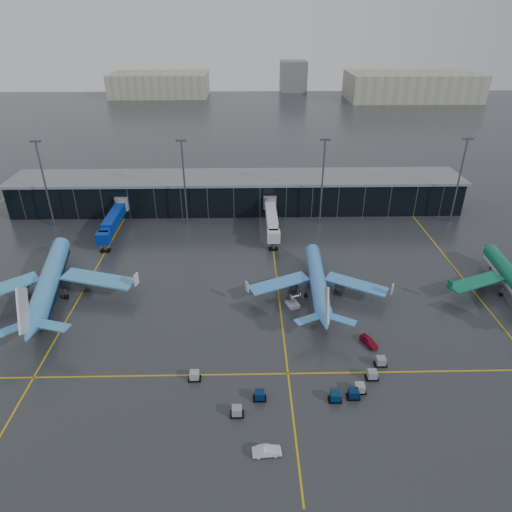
{
  "coord_description": "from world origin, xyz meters",
  "views": [
    {
      "loc": [
        2.96,
        -76.16,
        57.29
      ],
      "look_at": [
        5.0,
        18.0,
        6.0
      ],
      "focal_mm": 32.0,
      "sensor_mm": 36.0,
      "label": 1
    }
  ],
  "objects_px": {
    "baggage_carts": "(312,387)",
    "service_van_red": "(369,341)",
    "service_van_white": "(267,451)",
    "mobile_airstair": "(293,303)",
    "airliner_arkefly": "(47,268)",
    "airliner_klm_near": "(318,271)"
  },
  "relations": [
    {
      "from": "airliner_klm_near",
      "to": "mobile_airstair",
      "type": "height_order",
      "value": "airliner_klm_near"
    },
    {
      "from": "baggage_carts",
      "to": "service_van_white",
      "type": "distance_m",
      "value": 14.98
    },
    {
      "from": "mobile_airstair",
      "to": "service_van_white",
      "type": "distance_m",
      "value": 38.4
    },
    {
      "from": "airliner_klm_near",
      "to": "mobile_airstair",
      "type": "distance_m",
      "value": 9.3
    },
    {
      "from": "service_van_white",
      "to": "mobile_airstair",
      "type": "bearing_deg",
      "value": -16.0
    },
    {
      "from": "baggage_carts",
      "to": "airliner_klm_near",
      "type": "bearing_deg",
      "value": 80.87
    },
    {
      "from": "mobile_airstair",
      "to": "service_van_white",
      "type": "height_order",
      "value": "mobile_airstair"
    },
    {
      "from": "airliner_arkefly",
      "to": "service_van_white",
      "type": "distance_m",
      "value": 63.81
    },
    {
      "from": "baggage_carts",
      "to": "mobile_airstair",
      "type": "relative_size",
      "value": 9.51
    },
    {
      "from": "airliner_arkefly",
      "to": "mobile_airstair",
      "type": "height_order",
      "value": "airliner_arkefly"
    },
    {
      "from": "airliner_klm_near",
      "to": "service_van_red",
      "type": "bearing_deg",
      "value": -64.75
    },
    {
      "from": "airliner_arkefly",
      "to": "service_van_white",
      "type": "relative_size",
      "value": 10.52
    },
    {
      "from": "service_van_red",
      "to": "baggage_carts",
      "type": "bearing_deg",
      "value": -160.04
    },
    {
      "from": "service_van_white",
      "to": "airliner_klm_near",
      "type": "bearing_deg",
      "value": -22.14
    },
    {
      "from": "mobile_airstair",
      "to": "service_van_white",
      "type": "bearing_deg",
      "value": -120.75
    },
    {
      "from": "airliner_arkefly",
      "to": "service_van_white",
      "type": "xyz_separation_m",
      "value": [
        46.6,
        -43.15,
        -6.22
      ]
    },
    {
      "from": "airliner_arkefly",
      "to": "service_van_red",
      "type": "height_order",
      "value": "airliner_arkefly"
    },
    {
      "from": "baggage_carts",
      "to": "service_van_red",
      "type": "distance_m",
      "value": 17.28
    },
    {
      "from": "mobile_airstair",
      "to": "service_van_red",
      "type": "bearing_deg",
      "value": -64.36
    },
    {
      "from": "airliner_arkefly",
      "to": "baggage_carts",
      "type": "xyz_separation_m",
      "value": [
        54.88,
        -30.67,
        -6.17
      ]
    },
    {
      "from": "airliner_klm_near",
      "to": "mobile_airstair",
      "type": "xyz_separation_m",
      "value": [
        -5.9,
        -5.2,
        -4.96
      ]
    },
    {
      "from": "baggage_carts",
      "to": "mobile_airstair",
      "type": "bearing_deg",
      "value": 92.29
    }
  ]
}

